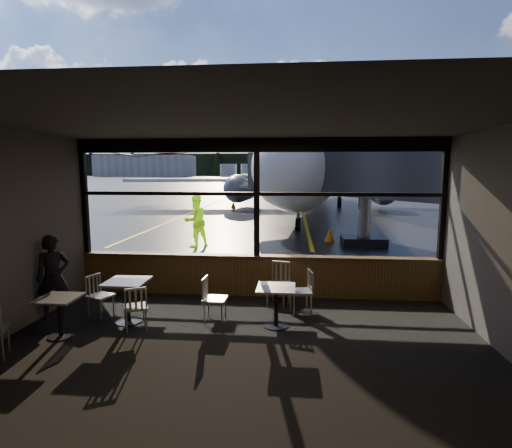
# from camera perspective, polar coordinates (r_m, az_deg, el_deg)

# --- Properties ---
(ground_plane) EXTENTS (520.00, 520.00, 0.00)m
(ground_plane) POSITION_cam_1_polar(r_m,az_deg,el_deg) (128.73, 4.93, 6.35)
(ground_plane) COLOR black
(ground_plane) RESTS_ON ground
(carpet_floor) EXTENTS (8.00, 6.00, 0.01)m
(carpet_floor) POSITION_cam_1_polar(r_m,az_deg,el_deg) (6.40, -2.45, -18.28)
(carpet_floor) COLOR black
(carpet_floor) RESTS_ON ground
(ceiling) EXTENTS (8.00, 6.00, 0.04)m
(ceiling) POSITION_cam_1_polar(r_m,az_deg,el_deg) (5.80, -2.65, 14.50)
(ceiling) COLOR #38332D
(ceiling) RESTS_ON ground
(wall_back) EXTENTS (8.00, 0.04, 3.50)m
(wall_back) POSITION_cam_1_polar(r_m,az_deg,el_deg) (3.01, -10.51, -13.06)
(wall_back) COLOR #4F473F
(wall_back) RESTS_ON ground
(window_sill) EXTENTS (8.00, 0.28, 0.90)m
(window_sill) POSITION_cam_1_polar(r_m,az_deg,el_deg) (9.05, 0.10, -7.46)
(window_sill) COLOR #4B3216
(window_sill) RESTS_ON ground
(window_header) EXTENTS (8.00, 0.18, 0.30)m
(window_header) POSITION_cam_1_polar(r_m,az_deg,el_deg) (8.75, 0.10, 11.20)
(window_header) COLOR black
(window_header) RESTS_ON ground
(mullion_left) EXTENTS (0.12, 0.12, 2.60)m
(mullion_left) POSITION_cam_1_polar(r_m,az_deg,el_deg) (9.93, -23.30, 3.51)
(mullion_left) COLOR black
(mullion_left) RESTS_ON ground
(mullion_centre) EXTENTS (0.12, 0.12, 2.60)m
(mullion_centre) POSITION_cam_1_polar(r_m,az_deg,el_deg) (8.76, 0.10, 3.67)
(mullion_centre) COLOR black
(mullion_centre) RESTS_ON ground
(mullion_right) EXTENTS (0.12, 0.12, 2.60)m
(mullion_right) POSITION_cam_1_polar(r_m,az_deg,el_deg) (9.28, 25.23, 3.16)
(mullion_right) COLOR black
(mullion_right) RESTS_ON ground
(window_transom) EXTENTS (8.00, 0.10, 0.08)m
(window_transom) POSITION_cam_1_polar(r_m,az_deg,el_deg) (8.75, 0.10, 4.32)
(window_transom) COLOR black
(window_transom) RESTS_ON ground
(airliner) EXTENTS (32.20, 37.54, 10.74)m
(airliner) POSITION_cam_1_polar(r_m,az_deg,el_deg) (30.52, 7.82, 12.38)
(airliner) COLOR white
(airliner) RESTS_ON ground_plane
(jet_bridge) EXTENTS (9.71, 11.87, 5.18)m
(jet_bridge) POSITION_cam_1_polar(r_m,az_deg,el_deg) (14.48, 16.57, 6.46)
(jet_bridge) COLOR #28282A
(jet_bridge) RESTS_ON ground_plane
(cafe_table_near) EXTENTS (0.68, 0.68, 0.75)m
(cafe_table_near) POSITION_cam_1_polar(r_m,az_deg,el_deg) (7.33, 2.87, -11.76)
(cafe_table_near) COLOR #9A948D
(cafe_table_near) RESTS_ON carpet_floor
(cafe_table_mid) EXTENTS (0.73, 0.73, 0.80)m
(cafe_table_mid) POSITION_cam_1_polar(r_m,az_deg,el_deg) (7.88, -17.86, -10.52)
(cafe_table_mid) COLOR #A19C94
(cafe_table_mid) RESTS_ON carpet_floor
(cafe_table_left) EXTENTS (0.64, 0.64, 0.70)m
(cafe_table_left) POSITION_cam_1_polar(r_m,az_deg,el_deg) (7.66, -26.22, -11.88)
(cafe_table_left) COLOR #9E9A91
(cafe_table_left) RESTS_ON carpet_floor
(chair_near_e) EXTENTS (0.57, 0.57, 0.87)m
(chair_near_e) POSITION_cam_1_polar(r_m,az_deg,el_deg) (8.00, 6.40, -9.63)
(chair_near_e) COLOR #AFAB9E
(chair_near_e) RESTS_ON carpet_floor
(chair_near_w) EXTENTS (0.49, 0.49, 0.86)m
(chair_near_w) POSITION_cam_1_polar(r_m,az_deg,el_deg) (7.58, -5.90, -10.69)
(chair_near_w) COLOR #BCB7A9
(chair_near_w) RESTS_ON carpet_floor
(chair_near_n) EXTENTS (0.61, 0.61, 0.91)m
(chair_near_n) POSITION_cam_1_polar(r_m,az_deg,el_deg) (8.44, 3.18, -8.55)
(chair_near_n) COLOR #A9A598
(chair_near_n) RESTS_ON carpet_floor
(chair_mid_s) EXTENTS (0.61, 0.61, 0.84)m
(chair_mid_s) POSITION_cam_1_polar(r_m,az_deg,el_deg) (7.46, -16.88, -11.36)
(chair_mid_s) COLOR #AFA99E
(chair_mid_s) RESTS_ON carpet_floor
(chair_mid_w) EXTENTS (0.58, 0.58, 0.82)m
(chair_mid_w) POSITION_cam_1_polar(r_m,az_deg,el_deg) (8.33, -21.32, -9.59)
(chair_mid_w) COLOR beige
(chair_mid_w) RESTS_ON carpet_floor
(passenger) EXTENTS (0.70, 0.67, 1.61)m
(passenger) POSITION_cam_1_polar(r_m,az_deg,el_deg) (8.50, -26.98, -6.82)
(passenger) COLOR black
(passenger) RESTS_ON carpet_floor
(ground_crew) EXTENTS (1.18, 1.17, 1.92)m
(ground_crew) POSITION_cam_1_polar(r_m,az_deg,el_deg) (14.92, -8.64, 0.44)
(ground_crew) COLOR #BFF219
(ground_crew) RESTS_ON ground_plane
(cone_nose) EXTENTS (0.40, 0.40, 0.55)m
(cone_nose) POSITION_cam_1_polar(r_m,az_deg,el_deg) (16.11, 10.47, -1.53)
(cone_nose) COLOR #DE3B07
(cone_nose) RESTS_ON ground_plane
(cone_wing) EXTENTS (0.39, 0.39, 0.55)m
(cone_wing) POSITION_cam_1_polar(r_m,az_deg,el_deg) (30.02, -3.27, 2.78)
(cone_wing) COLOR #F45D07
(cone_wing) RESTS_ON ground_plane
(hangar_left) EXTENTS (45.00, 18.00, 11.00)m
(hangar_left) POSITION_cam_1_polar(r_m,az_deg,el_deg) (201.56, -15.46, 8.12)
(hangar_left) COLOR silver
(hangar_left) RESTS_ON ground_plane
(hangar_mid) EXTENTS (38.00, 15.00, 10.00)m
(hangar_mid) POSITION_cam_1_polar(r_m,az_deg,el_deg) (193.72, 5.08, 8.25)
(hangar_mid) COLOR silver
(hangar_mid) RESTS_ON ground_plane
(hangar_right) EXTENTS (50.00, 20.00, 12.00)m
(hangar_right) POSITION_cam_1_polar(r_m,az_deg,el_deg) (195.89, 23.08, 7.96)
(hangar_right) COLOR silver
(hangar_right) RESTS_ON ground_plane
(fuel_tank_a) EXTENTS (8.00, 8.00, 6.00)m
(fuel_tank_a) POSITION_cam_1_polar(r_m,az_deg,el_deg) (193.17, -3.95, 7.67)
(fuel_tank_a) COLOR silver
(fuel_tank_a) RESTS_ON ground_plane
(fuel_tank_b) EXTENTS (8.00, 8.00, 6.00)m
(fuel_tank_b) POSITION_cam_1_polar(r_m,az_deg,el_deg) (191.83, -0.97, 7.69)
(fuel_tank_b) COLOR silver
(fuel_tank_b) RESTS_ON ground_plane
(fuel_tank_c) EXTENTS (8.00, 8.00, 6.00)m
(fuel_tank_c) POSITION_cam_1_polar(r_m,az_deg,el_deg) (191.01, 2.04, 7.69)
(fuel_tank_c) COLOR silver
(fuel_tank_c) RESTS_ON ground_plane
(treeline) EXTENTS (360.00, 3.00, 12.00)m
(treeline) POSITION_cam_1_polar(r_m,az_deg,el_deg) (218.73, 5.10, 8.44)
(treeline) COLOR black
(treeline) RESTS_ON ground_plane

